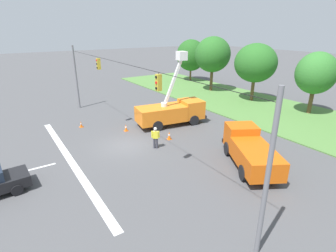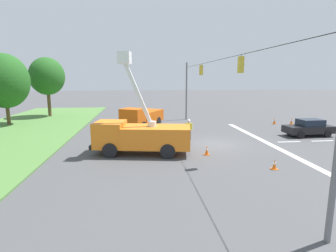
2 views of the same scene
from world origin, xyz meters
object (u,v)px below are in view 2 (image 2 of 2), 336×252
(traffic_cone_foreground_right, at_px, (168,138))
(traffic_cone_near_bucket, at_px, (275,164))
(traffic_cone_mid_left, at_px, (291,121))
(traffic_cone_mid_right, at_px, (207,150))
(traffic_cone_foreground_left, at_px, (275,121))
(utility_truck_bucket_lift, at_px, (140,134))
(tree_far_east, at_px, (5,81))
(road_worker, at_px, (189,128))
(sedan_black, at_px, (309,128))
(tree_east_end, at_px, (47,76))
(utility_truck_support_near, at_px, (142,117))

(traffic_cone_foreground_right, xyz_separation_m, traffic_cone_near_bucket, (-7.13, -5.44, -0.07))
(traffic_cone_mid_left, bearing_deg, traffic_cone_mid_right, 130.54)
(traffic_cone_foreground_left, relative_size, traffic_cone_near_bucket, 1.26)
(utility_truck_bucket_lift, relative_size, traffic_cone_mid_left, 9.59)
(tree_far_east, xyz_separation_m, road_worker, (-9.12, -18.91, -3.96))
(sedan_black, bearing_deg, tree_east_end, 60.90)
(tree_far_east, bearing_deg, traffic_cone_foreground_left, -94.59)
(tree_east_end, relative_size, utility_truck_support_near, 1.25)
(tree_east_end, relative_size, traffic_cone_foreground_left, 10.38)
(traffic_cone_foreground_left, xyz_separation_m, traffic_cone_near_bucket, (-14.69, 7.83, -0.09))
(traffic_cone_mid_left, bearing_deg, sedan_black, 161.49)
(sedan_black, bearing_deg, utility_truck_support_near, 69.63)
(traffic_cone_mid_right, bearing_deg, traffic_cone_foreground_left, -44.00)
(utility_truck_support_near, bearing_deg, traffic_cone_mid_left, -88.61)
(traffic_cone_foreground_left, distance_m, traffic_cone_mid_right, 15.85)
(utility_truck_support_near, xyz_separation_m, traffic_cone_mid_right, (-10.59, -4.37, -0.86))
(traffic_cone_mid_left, xyz_separation_m, traffic_cone_mid_right, (-11.01, 12.87, -0.04))
(utility_truck_support_near, height_order, traffic_cone_foreground_right, utility_truck_support_near)
(traffic_cone_foreground_right, bearing_deg, road_worker, -65.23)
(tree_far_east, height_order, road_worker, tree_far_east)
(utility_truck_support_near, bearing_deg, road_worker, -145.87)
(utility_truck_bucket_lift, bearing_deg, road_worker, -47.28)
(utility_truck_support_near, height_order, traffic_cone_mid_right, utility_truck_support_near)
(utility_truck_support_near, bearing_deg, traffic_cone_foreground_right, -162.65)
(sedan_black, xyz_separation_m, traffic_cone_foreground_right, (-1.10, 13.10, -0.43))
(road_worker, height_order, traffic_cone_foreground_left, road_worker)
(traffic_cone_foreground_left, relative_size, traffic_cone_mid_left, 1.06)
(utility_truck_bucket_lift, bearing_deg, tree_east_end, 32.35)
(utility_truck_support_near, distance_m, traffic_cone_foreground_left, 15.42)
(traffic_cone_foreground_left, bearing_deg, sedan_black, 178.49)
(utility_truck_bucket_lift, height_order, traffic_cone_foreground_right, utility_truck_bucket_lift)
(utility_truck_bucket_lift, height_order, road_worker, utility_truck_bucket_lift)
(utility_truck_support_near, xyz_separation_m, sedan_black, (-5.65, -15.21, -0.39))
(utility_truck_bucket_lift, relative_size, sedan_black, 1.60)
(tree_east_end, height_order, traffic_cone_mid_right, tree_east_end)
(traffic_cone_mid_left, bearing_deg, road_worker, 115.42)
(tree_east_end, height_order, traffic_cone_mid_left, tree_east_end)
(traffic_cone_foreground_left, distance_m, traffic_cone_mid_left, 1.90)
(traffic_cone_mid_right, bearing_deg, tree_east_end, 39.70)
(tree_east_end, xyz_separation_m, traffic_cone_foreground_right, (-16.56, -14.67, -5.15))
(tree_far_east, xyz_separation_m, utility_truck_bucket_lift, (-12.98, -14.74, -3.56))
(tree_far_east, height_order, traffic_cone_mid_right, tree_far_east)
(road_worker, xyz_separation_m, traffic_cone_foreground_right, (-0.87, 1.88, -0.64))
(utility_truck_bucket_lift, distance_m, road_worker, 5.69)
(utility_truck_support_near, xyz_separation_m, road_worker, (-5.88, -3.99, -0.18))
(utility_truck_bucket_lift, relative_size, road_worker, 3.98)
(utility_truck_support_near, distance_m, traffic_cone_near_bucket, 15.82)
(utility_truck_support_near, distance_m, traffic_cone_mid_right, 11.49)
(utility_truck_bucket_lift, relative_size, traffic_cone_foreground_right, 9.62)
(tree_east_end, relative_size, utility_truck_bucket_lift, 1.14)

